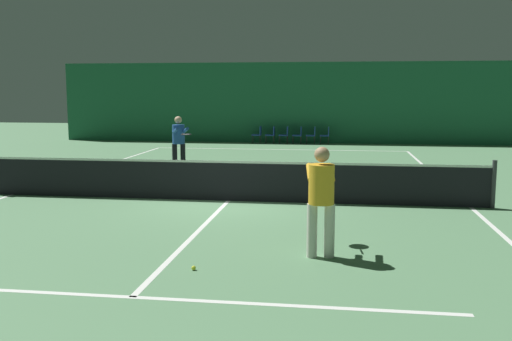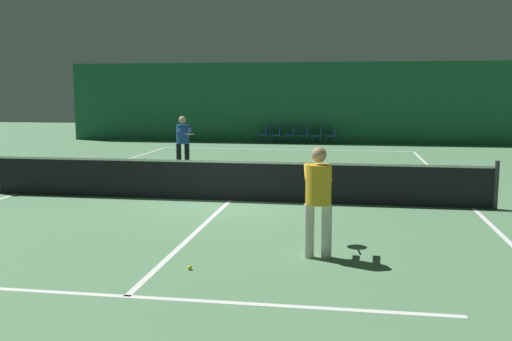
{
  "view_description": "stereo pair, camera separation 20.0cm",
  "coord_description": "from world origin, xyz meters",
  "px_view_note": "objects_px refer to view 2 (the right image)",
  "views": [
    {
      "loc": [
        2.52,
        -12.99,
        2.58
      ],
      "look_at": [
        0.92,
        -1.8,
        0.99
      ],
      "focal_mm": 40.0,
      "sensor_mm": 36.0,
      "label": 1
    },
    {
      "loc": [
        2.72,
        -12.96,
        2.58
      ],
      "look_at": [
        0.92,
        -1.8,
        0.99
      ],
      "focal_mm": 40.0,
      "sensor_mm": 36.0,
      "label": 2
    }
  ],
  "objects_px": {
    "player_near": "(318,193)",
    "courtside_chair_4": "(318,134)",
    "tennis_net": "(230,179)",
    "tennis_ball": "(190,268)",
    "courtside_chair_2": "(291,134)",
    "courtside_chair_5": "(332,134)",
    "courtside_chair_3": "(305,134)",
    "courtside_chair_1": "(278,134)",
    "courtside_chair_0": "(264,133)",
    "player_far": "(183,139)"
  },
  "relations": [
    {
      "from": "tennis_net",
      "to": "courtside_chair_3",
      "type": "xyz_separation_m",
      "value": [
        0.64,
        14.74,
        -0.03
      ]
    },
    {
      "from": "tennis_net",
      "to": "courtside_chair_3",
      "type": "bearing_deg",
      "value": 87.5
    },
    {
      "from": "player_near",
      "to": "courtside_chair_5",
      "type": "xyz_separation_m",
      "value": [
        -0.32,
        19.0,
        -0.52
      ]
    },
    {
      "from": "player_near",
      "to": "courtside_chair_4",
      "type": "distance_m",
      "value": 19.03
    },
    {
      "from": "courtside_chair_4",
      "to": "courtside_chair_1",
      "type": "bearing_deg",
      "value": -90.0
    },
    {
      "from": "courtside_chair_2",
      "to": "courtside_chair_5",
      "type": "distance_m",
      "value": 1.99
    },
    {
      "from": "courtside_chair_5",
      "to": "player_far",
      "type": "bearing_deg",
      "value": -25.02
    },
    {
      "from": "tennis_net",
      "to": "tennis_ball",
      "type": "relative_size",
      "value": 181.82
    },
    {
      "from": "courtside_chair_4",
      "to": "courtside_chair_5",
      "type": "relative_size",
      "value": 1.0
    },
    {
      "from": "courtside_chair_0",
      "to": "player_near",
      "type": "bearing_deg",
      "value": 10.84
    },
    {
      "from": "courtside_chair_2",
      "to": "player_near",
      "type": "bearing_deg",
      "value": 6.93
    },
    {
      "from": "courtside_chair_3",
      "to": "courtside_chair_4",
      "type": "distance_m",
      "value": 0.66
    },
    {
      "from": "courtside_chair_1",
      "to": "courtside_chair_2",
      "type": "relative_size",
      "value": 1.0
    },
    {
      "from": "courtside_chair_0",
      "to": "courtside_chair_2",
      "type": "relative_size",
      "value": 1.0
    },
    {
      "from": "player_far",
      "to": "courtside_chair_1",
      "type": "xyz_separation_m",
      "value": [
        1.91,
        9.78,
        -0.53
      ]
    },
    {
      "from": "player_near",
      "to": "tennis_net",
      "type": "bearing_deg",
      "value": 21.94
    },
    {
      "from": "player_near",
      "to": "courtside_chair_3",
      "type": "height_order",
      "value": "player_near"
    },
    {
      "from": "courtside_chair_0",
      "to": "courtside_chair_1",
      "type": "bearing_deg",
      "value": 90.0
    },
    {
      "from": "courtside_chair_0",
      "to": "courtside_chair_5",
      "type": "height_order",
      "value": "same"
    },
    {
      "from": "courtside_chair_2",
      "to": "tennis_net",
      "type": "bearing_deg",
      "value": 0.08
    },
    {
      "from": "courtside_chair_4",
      "to": "courtside_chair_5",
      "type": "xyz_separation_m",
      "value": [
        0.66,
        0.0,
        0.0
      ]
    },
    {
      "from": "courtside_chair_2",
      "to": "courtside_chair_4",
      "type": "relative_size",
      "value": 1.0
    },
    {
      "from": "courtside_chair_0",
      "to": "tennis_net",
      "type": "bearing_deg",
      "value": 5.23
    },
    {
      "from": "player_near",
      "to": "courtside_chair_2",
      "type": "bearing_deg",
      "value": 0.64
    },
    {
      "from": "player_near",
      "to": "courtside_chair_3",
      "type": "xyz_separation_m",
      "value": [
        -1.65,
        19.0,
        -0.52
      ]
    },
    {
      "from": "tennis_net",
      "to": "courtside_chair_1",
      "type": "height_order",
      "value": "tennis_net"
    },
    {
      "from": "courtside_chair_4",
      "to": "tennis_net",
      "type": "bearing_deg",
      "value": -5.07
    },
    {
      "from": "tennis_net",
      "to": "courtside_chair_4",
      "type": "xyz_separation_m",
      "value": [
        1.31,
        14.74,
        -0.03
      ]
    },
    {
      "from": "player_near",
      "to": "courtside_chair_1",
      "type": "relative_size",
      "value": 2.06
    },
    {
      "from": "courtside_chair_2",
      "to": "courtside_chair_4",
      "type": "height_order",
      "value": "same"
    },
    {
      "from": "courtside_chair_1",
      "to": "courtside_chair_5",
      "type": "distance_m",
      "value": 2.66
    },
    {
      "from": "tennis_net",
      "to": "courtside_chair_4",
      "type": "height_order",
      "value": "tennis_net"
    },
    {
      "from": "player_near",
      "to": "courtside_chair_2",
      "type": "xyz_separation_m",
      "value": [
        -2.31,
        19.0,
        -0.52
      ]
    },
    {
      "from": "player_far",
      "to": "courtside_chair_1",
      "type": "bearing_deg",
      "value": 139.67
    },
    {
      "from": "tennis_ball",
      "to": "courtside_chair_3",
      "type": "bearing_deg",
      "value": 89.57
    },
    {
      "from": "player_far",
      "to": "courtside_chair_0",
      "type": "height_order",
      "value": "player_far"
    },
    {
      "from": "courtside_chair_3",
      "to": "tennis_ball",
      "type": "bearing_deg",
      "value": -0.43
    },
    {
      "from": "player_near",
      "to": "player_far",
      "type": "relative_size",
      "value": 0.99
    },
    {
      "from": "courtside_chair_2",
      "to": "courtside_chair_5",
      "type": "xyz_separation_m",
      "value": [
        1.99,
        0.0,
        0.0
      ]
    },
    {
      "from": "courtside_chair_1",
      "to": "player_far",
      "type": "bearing_deg",
      "value": -11.04
    },
    {
      "from": "player_near",
      "to": "tennis_ball",
      "type": "height_order",
      "value": "player_near"
    },
    {
      "from": "tennis_net",
      "to": "courtside_chair_0",
      "type": "distance_m",
      "value": 14.8
    },
    {
      "from": "courtside_chair_1",
      "to": "courtside_chair_5",
      "type": "height_order",
      "value": "same"
    },
    {
      "from": "courtside_chair_0",
      "to": "courtside_chair_3",
      "type": "relative_size",
      "value": 1.0
    },
    {
      "from": "player_far",
      "to": "courtside_chair_3",
      "type": "bearing_deg",
      "value": 132.4
    },
    {
      "from": "tennis_net",
      "to": "courtside_chair_3",
      "type": "distance_m",
      "value": 14.75
    },
    {
      "from": "tennis_net",
      "to": "tennis_ball",
      "type": "xyz_separation_m",
      "value": [
        0.49,
        -5.22,
        -0.48
      ]
    },
    {
      "from": "tennis_net",
      "to": "courtside_chair_2",
      "type": "bearing_deg",
      "value": 90.08
    },
    {
      "from": "player_far",
      "to": "courtside_chair_4",
      "type": "xyz_separation_m",
      "value": [
        3.9,
        9.78,
        -0.53
      ]
    },
    {
      "from": "player_near",
      "to": "courtside_chair_4",
      "type": "height_order",
      "value": "player_near"
    }
  ]
}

